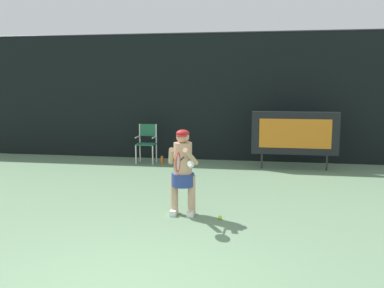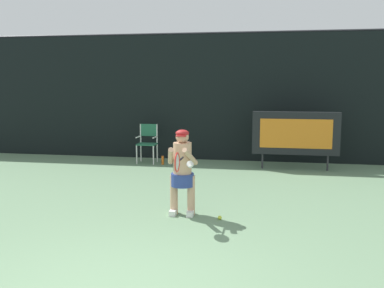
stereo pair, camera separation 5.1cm
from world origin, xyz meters
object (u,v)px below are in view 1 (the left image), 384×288
tennis_player (183,169)px  tennis_racket (178,162)px  umpire_chair (147,141)px  tennis_ball_loose (220,218)px  water_bottle (162,160)px  scoreboard (295,133)px

tennis_player → tennis_racket: 0.67m
umpire_chair → tennis_racket: 5.57m
tennis_player → tennis_ball_loose: (0.66, -0.17, -0.76)m
umpire_chair → tennis_player: (1.92, -4.57, 0.18)m
umpire_chair → water_bottle: (0.48, -0.21, -0.50)m
scoreboard → tennis_player: scoreboard is taller
tennis_racket → water_bottle: bearing=110.4°
water_bottle → tennis_ball_loose: 5.00m
scoreboard → tennis_player: 4.78m
umpire_chair → tennis_player: size_ratio=0.74×
tennis_player → tennis_racket: (0.05, -0.62, 0.24)m
tennis_player → water_bottle: bearing=108.2°
tennis_racket → tennis_ball_loose: 1.25m
tennis_ball_loose → umpire_chair: bearing=118.6°
scoreboard → tennis_player: (-2.10, -4.29, -0.15)m
water_bottle → tennis_player: bearing=-71.8°
umpire_chair → scoreboard: bearing=-4.0°
umpire_chair → tennis_racket: size_ratio=1.79×
scoreboard → tennis_ball_loose: scoreboard is taller
tennis_ball_loose → tennis_player: bearing=165.2°
umpire_chair → tennis_racket: bearing=-69.2°
scoreboard → water_bottle: 3.63m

